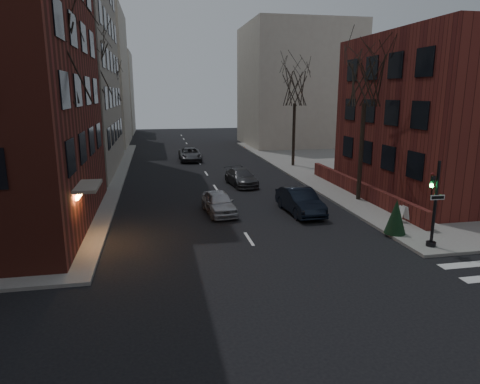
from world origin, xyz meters
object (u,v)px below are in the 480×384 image
car_lane_gray (241,177)px  evergreen_shrub (396,216)px  sandwich_board (403,214)px  streetlamp_far (119,119)px  car_lane_far (190,154)px  traffic_signal (433,210)px  tree_left_c (110,84)px  tree_right_b (295,87)px  car_lane_silver (219,203)px  streetlamp_near (96,137)px  tree_left_a (53,62)px  tree_right_a (366,77)px  parked_sedan (300,201)px  tree_left_b (90,67)px

car_lane_gray → evergreen_shrub: size_ratio=2.48×
sandwich_board → streetlamp_far: bearing=120.1°
streetlamp_far → car_lane_far: size_ratio=1.28×
traffic_signal → tree_left_c: size_ratio=0.41×
tree_left_c → car_lane_gray: 20.35m
car_lane_far → sandwich_board: 26.70m
tree_right_b → car_lane_silver: (-9.60, -15.17, -6.90)m
tree_right_b → streetlamp_near: (-17.00, -10.00, -3.35)m
tree_right_b → car_lane_silver: bearing=-122.3°
tree_left_a → tree_right_a: (17.60, 4.00, -0.44)m
tree_left_c → parked_sedan: (12.80, -24.04, -7.27)m
car_lane_gray → traffic_signal: bearing=-76.1°
traffic_signal → car_lane_gray: traffic_signal is taller
evergreen_shrub → tree_right_b: bearing=86.0°
tree_right_a → tree_right_b: size_ratio=1.06×
tree_left_c → tree_right_b: 19.34m
car_lane_gray → tree_right_b: bearing=41.4°
parked_sedan → streetlamp_far: bearing=111.8°
car_lane_far → evergreen_shrub: 27.90m
car_lane_silver → tree_left_b: bearing=126.4°
tree_left_a → tree_right_a: size_ratio=1.06×
parked_sedan → car_lane_far: parked_sedan is taller
streetlamp_far → evergreen_shrub: streetlamp_far is taller
parked_sedan → sandwich_board: 5.82m
tree_left_c → parked_sedan: tree_left_c is taller
traffic_signal → tree_right_a: size_ratio=0.41×
tree_left_b → tree_right_a: (17.60, -8.00, -0.88)m
tree_left_b → parked_sedan: size_ratio=2.35×
tree_left_a → streetlamp_far: size_ratio=1.63×
traffic_signal → car_lane_silver: traffic_signal is taller
tree_left_c → evergreen_shrub: tree_left_c is taller
parked_sedan → tree_left_a: bearing=-174.5°
tree_left_b → evergreen_shrub: bearing=-42.9°
tree_right_b → car_lane_silver: tree_right_b is taller
tree_right_a → sandwich_board: 9.07m
sandwich_board → car_lane_silver: bearing=157.1°
tree_right_a → streetlamp_near: size_ratio=1.55×
car_lane_silver → tree_right_b: bearing=52.9°
traffic_signal → tree_left_a: tree_left_a is taller
tree_left_a → car_lane_silver: (8.00, 2.83, -7.79)m
tree_right_a → car_lane_far: tree_right_a is taller
sandwich_board → tree_left_c: bearing=122.8°
streetlamp_far → traffic_signal: bearing=-63.9°
traffic_signal → tree_left_b: (-16.74, 17.01, 7.00)m
tree_left_a → tree_right_b: size_ratio=1.12×
tree_left_b → streetlamp_near: bearing=-81.5°
streetlamp_near → evergreen_shrub: 19.30m
tree_right_a → car_lane_gray: (-6.71, 6.48, -7.39)m
tree_right_a → sandwich_board: tree_right_a is taller
streetlamp_near → car_lane_silver: bearing=-34.9°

